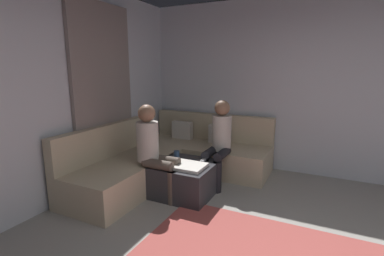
{
  "coord_description": "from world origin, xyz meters",
  "views": [
    {
      "loc": [
        -0.01,
        -1.71,
        1.64
      ],
      "look_at": [
        -1.63,
        1.63,
        0.85
      ],
      "focal_mm": 26.41,
      "sensor_mm": 36.0,
      "label": 1
    }
  ],
  "objects_px": {
    "ottoman": "(185,179)",
    "game_remote": "(204,160)",
    "sectional_couch": "(173,159)",
    "person_on_couch_side": "(154,148)",
    "coffee_mug": "(177,154)",
    "person_on_couch_back": "(219,139)"
  },
  "relations": [
    {
      "from": "ottoman",
      "to": "coffee_mug",
      "type": "bearing_deg",
      "value": 140.71
    },
    {
      "from": "sectional_couch",
      "to": "person_on_couch_back",
      "type": "xyz_separation_m",
      "value": [
        0.73,
        0.06,
        0.38
      ]
    },
    {
      "from": "game_remote",
      "to": "person_on_couch_back",
      "type": "xyz_separation_m",
      "value": [
        0.09,
        0.31,
        0.23
      ]
    },
    {
      "from": "ottoman",
      "to": "person_on_couch_back",
      "type": "relative_size",
      "value": 0.63
    },
    {
      "from": "ottoman",
      "to": "game_remote",
      "type": "bearing_deg",
      "value": 50.71
    },
    {
      "from": "coffee_mug",
      "to": "game_remote",
      "type": "relative_size",
      "value": 0.63
    },
    {
      "from": "coffee_mug",
      "to": "sectional_couch",
      "type": "bearing_deg",
      "value": 128.33
    },
    {
      "from": "sectional_couch",
      "to": "game_remote",
      "type": "bearing_deg",
      "value": -22.13
    },
    {
      "from": "coffee_mug",
      "to": "person_on_couch_side",
      "type": "xyz_separation_m",
      "value": [
        -0.09,
        -0.42,
        0.19
      ]
    },
    {
      "from": "sectional_couch",
      "to": "person_on_couch_side",
      "type": "relative_size",
      "value": 2.12
    },
    {
      "from": "ottoman",
      "to": "person_on_couch_back",
      "type": "xyz_separation_m",
      "value": [
        0.27,
        0.53,
        0.45
      ]
    },
    {
      "from": "coffee_mug",
      "to": "game_remote",
      "type": "distance_m",
      "value": 0.4
    },
    {
      "from": "ottoman",
      "to": "person_on_couch_side",
      "type": "bearing_deg",
      "value": -142.3
    },
    {
      "from": "coffee_mug",
      "to": "game_remote",
      "type": "height_order",
      "value": "coffee_mug"
    },
    {
      "from": "ottoman",
      "to": "game_remote",
      "type": "height_order",
      "value": "game_remote"
    },
    {
      "from": "coffee_mug",
      "to": "person_on_couch_back",
      "type": "height_order",
      "value": "person_on_couch_back"
    },
    {
      "from": "coffee_mug",
      "to": "game_remote",
      "type": "bearing_deg",
      "value": 5.71
    },
    {
      "from": "ottoman",
      "to": "sectional_couch",
      "type": "bearing_deg",
      "value": 133.62
    },
    {
      "from": "ottoman",
      "to": "game_remote",
      "type": "distance_m",
      "value": 0.36
    },
    {
      "from": "coffee_mug",
      "to": "person_on_couch_back",
      "type": "xyz_separation_m",
      "value": [
        0.49,
        0.35,
        0.19
      ]
    },
    {
      "from": "game_remote",
      "to": "coffee_mug",
      "type": "bearing_deg",
      "value": -174.29
    },
    {
      "from": "person_on_couch_side",
      "to": "sectional_couch",
      "type": "bearing_deg",
      "value": -168.36
    }
  ]
}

